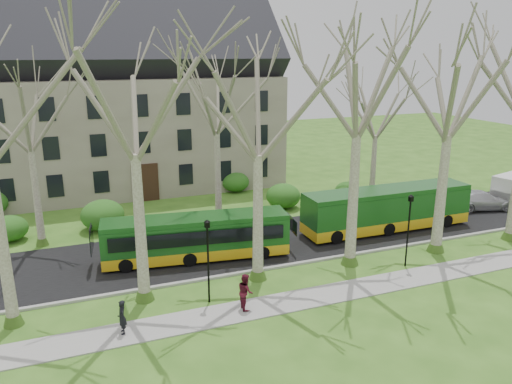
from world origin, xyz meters
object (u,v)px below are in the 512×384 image
(pedestrian_a, at_px, (122,317))
(bus_follow, at_px, (387,208))
(bus_lead, at_px, (196,237))
(sedan, at_px, (481,200))
(pedestrian_b, at_px, (245,291))

(pedestrian_a, bearing_deg, bus_follow, 109.85)
(bus_lead, distance_m, pedestrian_a, 8.72)
(bus_lead, height_order, bus_follow, bus_follow)
(bus_lead, relative_size, bus_follow, 0.90)
(bus_lead, xyz_separation_m, bus_follow, (13.79, 0.13, 0.16))
(bus_lead, bearing_deg, sedan, 10.81)
(bus_lead, xyz_separation_m, sedan, (23.61, 1.28, -0.63))
(pedestrian_a, xyz_separation_m, pedestrian_b, (5.88, 0.09, 0.11))
(bus_lead, height_order, pedestrian_b, bus_lead)
(pedestrian_b, bearing_deg, bus_follow, -57.97)
(bus_lead, height_order, sedan, bus_lead)
(sedan, bearing_deg, bus_follow, 111.27)
(sedan, xyz_separation_m, pedestrian_a, (-28.87, -8.21, 0.04))
(bus_follow, distance_m, pedestrian_a, 20.33)
(bus_follow, height_order, pedestrian_a, bus_follow)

